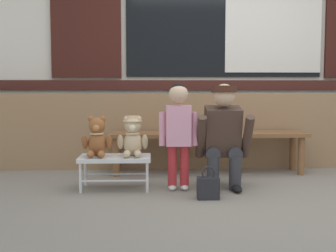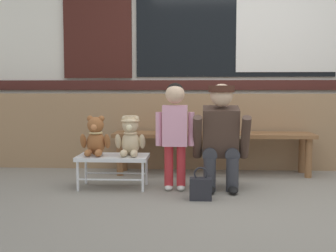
{
  "view_description": "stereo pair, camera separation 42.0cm",
  "coord_description": "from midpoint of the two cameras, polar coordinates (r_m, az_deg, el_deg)",
  "views": [
    {
      "loc": [
        -0.92,
        -3.58,
        0.91
      ],
      "look_at": [
        -0.74,
        0.6,
        0.55
      ],
      "focal_mm": 46.92,
      "sensor_mm": 36.0,
      "label": 1
    },
    {
      "loc": [
        -0.5,
        -3.58,
        0.91
      ],
      "look_at": [
        -0.74,
        0.6,
        0.55
      ],
      "focal_mm": 46.92,
      "sensor_mm": 36.0,
      "label": 2
    }
  ],
  "objects": [
    {
      "name": "wooden_bench_long",
      "position": [
        4.69,
        8.38,
        -1.71
      ],
      "size": [
        2.1,
        0.4,
        0.44
      ],
      "color": "brown",
      "rests_on": "ground"
    },
    {
      "name": "teddy_bear_plain",
      "position": [
        4.02,
        -6.47,
        -1.49
      ],
      "size": [
        0.28,
        0.26,
        0.36
      ],
      "color": "#93562D",
      "rests_on": "small_display_bench"
    },
    {
      "name": "handbag_on_ground",
      "position": [
        3.64,
        7.59,
        -8.05
      ],
      "size": [
        0.18,
        0.11,
        0.27
      ],
      "color": "#232328",
      "rests_on": "ground"
    },
    {
      "name": "ground_plane",
      "position": [
        3.76,
        14.26,
        -9.24
      ],
      "size": [
        60.0,
        60.0,
        0.0
      ],
      "primitive_type": "plane",
      "color": "gray"
    },
    {
      "name": "child_standing",
      "position": [
        3.89,
        4.0,
        0.21
      ],
      "size": [
        0.35,
        0.18,
        0.96
      ],
      "color": "#B7282D",
      "rests_on": "ground"
    },
    {
      "name": "teddy_bear_with_hat",
      "position": [
        3.97,
        -1.92,
        -1.4
      ],
      "size": [
        0.28,
        0.27,
        0.36
      ],
      "color": "#CCB289",
      "rests_on": "small_display_bench"
    },
    {
      "name": "adult_crouching",
      "position": [
        3.98,
        10.02,
        -1.35
      ],
      "size": [
        0.5,
        0.49,
        0.95
      ],
      "color": "#333338",
      "rests_on": "ground"
    },
    {
      "name": "small_display_bench",
      "position": [
        4.02,
        -4.2,
        -4.32
      ],
      "size": [
        0.64,
        0.36,
        0.3
      ],
      "color": "silver",
      "rests_on": "ground"
    },
    {
      "name": "shop_facade",
      "position": [
        5.62,
        10.85,
        12.57
      ],
      "size": [
        8.33,
        0.26,
        3.31
      ],
      "color": "silver",
      "rests_on": "ground"
    },
    {
      "name": "brick_low_wall",
      "position": [
        5.08,
        11.33,
        -0.66
      ],
      "size": [
        8.17,
        0.25,
        0.85
      ],
      "primitive_type": "cube",
      "color": "#997551",
      "rests_on": "ground"
    }
  ]
}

